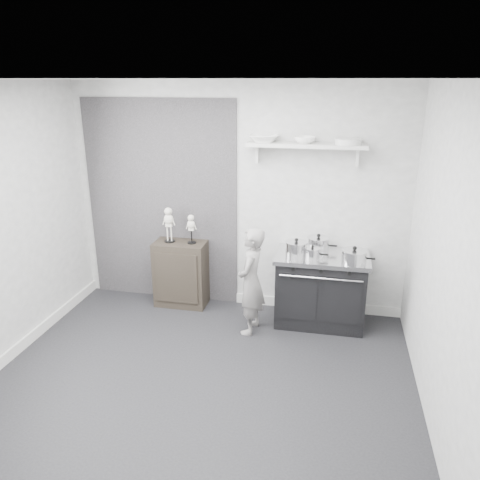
# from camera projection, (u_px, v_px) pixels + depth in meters

# --- Properties ---
(ground) EXTENTS (4.00, 4.00, 0.00)m
(ground) POSITION_uv_depth(u_px,v_px,m) (197.00, 387.00, 4.33)
(ground) COLOR black
(ground) RESTS_ON ground
(room_shell) EXTENTS (4.02, 3.62, 2.71)m
(room_shell) POSITION_uv_depth(u_px,v_px,m) (186.00, 211.00, 3.95)
(room_shell) COLOR #A3A3A1
(room_shell) RESTS_ON ground
(wall_shelf) EXTENTS (1.30, 0.26, 0.24)m
(wall_shelf) POSITION_uv_depth(u_px,v_px,m) (306.00, 146.00, 5.08)
(wall_shelf) COLOR silver
(wall_shelf) RESTS_ON room_shell
(stove) EXTENTS (1.04, 0.65, 0.84)m
(stove) POSITION_uv_depth(u_px,v_px,m) (320.00, 289.00, 5.36)
(stove) COLOR black
(stove) RESTS_ON ground
(side_cabinet) EXTENTS (0.63, 0.37, 0.82)m
(side_cabinet) POSITION_uv_depth(u_px,v_px,m) (181.00, 273.00, 5.81)
(side_cabinet) COLOR black
(side_cabinet) RESTS_ON ground
(child) EXTENTS (0.34, 0.47, 1.21)m
(child) POSITION_uv_depth(u_px,v_px,m) (251.00, 281.00, 5.11)
(child) COLOR gray
(child) RESTS_ON ground
(pot_front_left) EXTENTS (0.33, 0.24, 0.20)m
(pot_front_left) POSITION_uv_depth(u_px,v_px,m) (296.00, 248.00, 5.19)
(pot_front_left) COLOR silver
(pot_front_left) RESTS_ON stove
(pot_back_left) EXTENTS (0.34, 0.25, 0.21)m
(pot_back_left) POSITION_uv_depth(u_px,v_px,m) (318.00, 244.00, 5.32)
(pot_back_left) COLOR silver
(pot_back_left) RESTS_ON stove
(pot_front_right) EXTENTS (0.35, 0.27, 0.19)m
(pot_front_right) POSITION_uv_depth(u_px,v_px,m) (354.00, 257.00, 4.97)
(pot_front_right) COLOR silver
(pot_front_right) RESTS_ON stove
(pot_front_center) EXTENTS (0.27, 0.18, 0.16)m
(pot_front_center) POSITION_uv_depth(u_px,v_px,m) (312.00, 253.00, 5.11)
(pot_front_center) COLOR silver
(pot_front_center) RESTS_ON stove
(skeleton_full) EXTENTS (0.14, 0.09, 0.50)m
(skeleton_full) POSITION_uv_depth(u_px,v_px,m) (169.00, 222.00, 5.62)
(skeleton_full) COLOR beige
(skeleton_full) RESTS_ON side_cabinet
(skeleton_torso) EXTENTS (0.11, 0.07, 0.41)m
(skeleton_torso) POSITION_uv_depth(u_px,v_px,m) (191.00, 227.00, 5.59)
(skeleton_torso) COLOR beige
(skeleton_torso) RESTS_ON side_cabinet
(bowl_large) EXTENTS (0.32, 0.32, 0.08)m
(bowl_large) POSITION_uv_depth(u_px,v_px,m) (264.00, 139.00, 5.14)
(bowl_large) COLOR white
(bowl_large) RESTS_ON wall_shelf
(bowl_small) EXTENTS (0.23, 0.23, 0.07)m
(bowl_small) POSITION_uv_depth(u_px,v_px,m) (305.00, 140.00, 5.05)
(bowl_small) COLOR white
(bowl_small) RESTS_ON wall_shelf
(plate_stack) EXTENTS (0.28, 0.28, 0.06)m
(plate_stack) POSITION_uv_depth(u_px,v_px,m) (348.00, 142.00, 4.97)
(plate_stack) COLOR silver
(plate_stack) RESTS_ON wall_shelf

